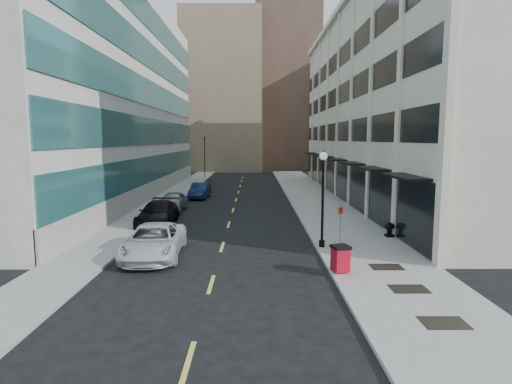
{
  "coord_description": "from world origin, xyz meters",
  "views": [
    {
      "loc": [
        1.73,
        -14.56,
        5.8
      ],
      "look_at": [
        1.84,
        9.47,
        2.8
      ],
      "focal_mm": 30.0,
      "sensor_mm": 36.0,
      "label": 1
    }
  ],
  "objects_px": {
    "lamppost": "(323,190)",
    "sign_post": "(340,218)",
    "car_silver_sedan": "(173,202)",
    "car_blue_sedan": "(200,191)",
    "car_white_van": "(154,241)",
    "urn_planter": "(389,228)",
    "traffic_signal": "(204,139)",
    "trash_bin": "(340,258)",
    "car_black_pickup": "(158,213)"
  },
  "relations": [
    {
      "from": "car_white_van",
      "to": "lamppost",
      "type": "distance_m",
      "value": 8.93
    },
    {
      "from": "car_black_pickup",
      "to": "lamppost",
      "type": "height_order",
      "value": "lamppost"
    },
    {
      "from": "car_blue_sedan",
      "to": "lamppost",
      "type": "xyz_separation_m",
      "value": [
        8.9,
        -19.73,
        2.4
      ]
    },
    {
      "from": "car_blue_sedan",
      "to": "trash_bin",
      "type": "distance_m",
      "value": 25.67
    },
    {
      "from": "car_black_pickup",
      "to": "lamppost",
      "type": "distance_m",
      "value": 12.28
    },
    {
      "from": "lamppost",
      "to": "urn_planter",
      "type": "relative_size",
      "value": 6.12
    },
    {
      "from": "car_silver_sedan",
      "to": "car_blue_sedan",
      "type": "xyz_separation_m",
      "value": [
        1.2,
        7.78,
        -0.04
      ]
    },
    {
      "from": "lamppost",
      "to": "traffic_signal",
      "type": "bearing_deg",
      "value": 104.9
    },
    {
      "from": "traffic_signal",
      "to": "lamppost",
      "type": "distance_m",
      "value": 42.07
    },
    {
      "from": "car_white_van",
      "to": "car_blue_sedan",
      "type": "distance_m",
      "value": 21.15
    },
    {
      "from": "lamppost",
      "to": "urn_planter",
      "type": "distance_m",
      "value": 5.49
    },
    {
      "from": "traffic_signal",
      "to": "car_blue_sedan",
      "type": "distance_m",
      "value": 21.52
    },
    {
      "from": "trash_bin",
      "to": "sign_post",
      "type": "height_order",
      "value": "sign_post"
    },
    {
      "from": "urn_planter",
      "to": "lamppost",
      "type": "bearing_deg",
      "value": -151.35
    },
    {
      "from": "traffic_signal",
      "to": "car_silver_sedan",
      "type": "height_order",
      "value": "traffic_signal"
    },
    {
      "from": "car_silver_sedan",
      "to": "car_blue_sedan",
      "type": "relative_size",
      "value": 1.02
    },
    {
      "from": "car_white_van",
      "to": "sign_post",
      "type": "xyz_separation_m",
      "value": [
        9.6,
        2.15,
        0.74
      ]
    },
    {
      "from": "car_white_van",
      "to": "car_blue_sedan",
      "type": "height_order",
      "value": "car_white_van"
    },
    {
      "from": "car_silver_sedan",
      "to": "urn_planter",
      "type": "relative_size",
      "value": 5.53
    },
    {
      "from": "car_blue_sedan",
      "to": "car_silver_sedan",
      "type": "bearing_deg",
      "value": -95.62
    },
    {
      "from": "traffic_signal",
      "to": "car_blue_sedan",
      "type": "xyz_separation_m",
      "value": [
        1.9,
        -20.86,
        -4.97
      ]
    },
    {
      "from": "car_white_van",
      "to": "sign_post",
      "type": "height_order",
      "value": "sign_post"
    },
    {
      "from": "car_white_van",
      "to": "sign_post",
      "type": "bearing_deg",
      "value": 10.08
    },
    {
      "from": "car_blue_sedan",
      "to": "car_white_van",
      "type": "bearing_deg",
      "value": -85.79
    },
    {
      "from": "traffic_signal",
      "to": "car_white_van",
      "type": "xyz_separation_m",
      "value": [
        2.3,
        -42.0,
        -4.92
      ]
    },
    {
      "from": "car_white_van",
      "to": "trash_bin",
      "type": "relative_size",
      "value": 4.96
    },
    {
      "from": "trash_bin",
      "to": "lamppost",
      "type": "xyz_separation_m",
      "value": [
        -0.1,
        4.31,
        2.37
      ]
    },
    {
      "from": "lamppost",
      "to": "urn_planter",
      "type": "height_order",
      "value": "lamppost"
    },
    {
      "from": "trash_bin",
      "to": "urn_planter",
      "type": "distance_m",
      "value": 7.88
    },
    {
      "from": "car_blue_sedan",
      "to": "sign_post",
      "type": "bearing_deg",
      "value": -59.1
    },
    {
      "from": "car_black_pickup",
      "to": "lamppost",
      "type": "bearing_deg",
      "value": -32.57
    },
    {
      "from": "sign_post",
      "to": "urn_planter",
      "type": "relative_size",
      "value": 2.54
    },
    {
      "from": "sign_post",
      "to": "lamppost",
      "type": "bearing_deg",
      "value": -163.78
    },
    {
      "from": "car_white_van",
      "to": "lamppost",
      "type": "bearing_deg",
      "value": 6.91
    },
    {
      "from": "traffic_signal",
      "to": "lamppost",
      "type": "xyz_separation_m",
      "value": [
        10.8,
        -40.58,
        -2.58
      ]
    },
    {
      "from": "car_black_pickup",
      "to": "car_blue_sedan",
      "type": "bearing_deg",
      "value": 85.32
    },
    {
      "from": "car_white_van",
      "to": "lamppost",
      "type": "relative_size",
      "value": 1.13
    },
    {
      "from": "car_blue_sedan",
      "to": "lamppost",
      "type": "height_order",
      "value": "lamppost"
    },
    {
      "from": "sign_post",
      "to": "car_blue_sedan",
      "type": "bearing_deg",
      "value": 100.28
    },
    {
      "from": "car_black_pickup",
      "to": "car_silver_sedan",
      "type": "distance_m",
      "value": 5.36
    },
    {
      "from": "traffic_signal",
      "to": "urn_planter",
      "type": "relative_size",
      "value": 8.39
    },
    {
      "from": "car_black_pickup",
      "to": "urn_planter",
      "type": "distance_m",
      "value": 15.01
    },
    {
      "from": "lamppost",
      "to": "sign_post",
      "type": "xyz_separation_m",
      "value": [
        1.1,
        0.73,
        -1.61
      ]
    },
    {
      "from": "traffic_signal",
      "to": "lamppost",
      "type": "bearing_deg",
      "value": -75.1
    },
    {
      "from": "traffic_signal",
      "to": "trash_bin",
      "type": "distance_m",
      "value": 46.46
    },
    {
      "from": "car_white_van",
      "to": "urn_planter",
      "type": "xyz_separation_m",
      "value": [
        12.8,
        3.77,
        -0.14
      ]
    },
    {
      "from": "car_black_pickup",
      "to": "car_silver_sedan",
      "type": "relative_size",
      "value": 1.18
    },
    {
      "from": "car_blue_sedan",
      "to": "traffic_signal",
      "type": "bearing_deg",
      "value": 98.32
    },
    {
      "from": "trash_bin",
      "to": "lamppost",
      "type": "height_order",
      "value": "lamppost"
    },
    {
      "from": "car_silver_sedan",
      "to": "car_white_van",
      "type": "bearing_deg",
      "value": -81.82
    }
  ]
}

